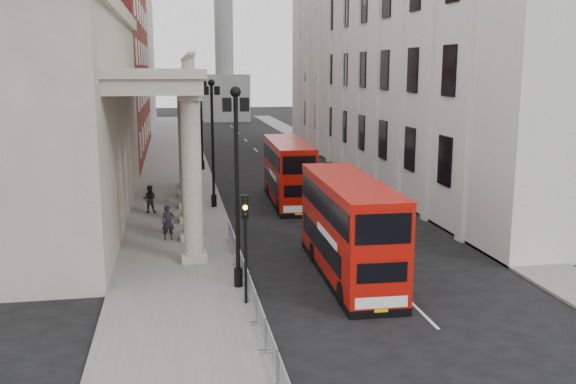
% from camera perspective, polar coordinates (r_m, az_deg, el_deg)
% --- Properties ---
extents(ground, '(260.00, 260.00, 0.00)m').
position_cam_1_polar(ground, '(23.75, -1.96, -11.71)').
color(ground, black).
rests_on(ground, ground).
extents(sidewalk_west, '(6.00, 140.00, 0.12)m').
position_cam_1_polar(sidewalk_west, '(52.49, -9.90, 0.85)').
color(sidewalk_west, slate).
rests_on(sidewalk_west, ground).
extents(sidewalk_east, '(3.00, 140.00, 0.12)m').
position_cam_1_polar(sidewalk_east, '(55.04, 7.54, 1.39)').
color(sidewalk_east, slate).
rests_on(sidewalk_east, ground).
extents(kerb, '(0.20, 140.00, 0.14)m').
position_cam_1_polar(kerb, '(52.57, -6.68, 0.97)').
color(kerb, slate).
rests_on(kerb, ground).
extents(portico_building, '(9.00, 28.00, 12.00)m').
position_cam_1_polar(portico_building, '(40.51, -20.78, 5.81)').
color(portico_building, gray).
rests_on(portico_building, ground).
extents(brick_building, '(9.00, 32.00, 22.00)m').
position_cam_1_polar(brick_building, '(70.11, -16.58, 12.06)').
color(brick_building, maroon).
rests_on(brick_building, ground).
extents(west_building_far, '(9.00, 30.00, 20.00)m').
position_cam_1_polar(west_building_far, '(101.97, -14.58, 11.13)').
color(west_building_far, gray).
rests_on(west_building_far, ground).
extents(east_building, '(8.00, 55.00, 25.00)m').
position_cam_1_polar(east_building, '(57.07, 9.71, 14.20)').
color(east_building, beige).
rests_on(east_building, ground).
extents(monument_column, '(8.00, 8.00, 54.20)m').
position_cam_1_polar(monument_column, '(114.26, -5.73, 14.37)').
color(monument_column, '#60605E').
rests_on(monument_column, ground).
extents(lamp_post_south, '(1.05, 0.44, 8.32)m').
position_cam_1_polar(lamp_post_south, '(26.16, -4.58, 1.61)').
color(lamp_post_south, black).
rests_on(lamp_post_south, sidewalk_west).
extents(lamp_post_mid, '(1.05, 0.44, 8.32)m').
position_cam_1_polar(lamp_post_mid, '(41.98, -6.73, 5.11)').
color(lamp_post_mid, black).
rests_on(lamp_post_mid, sidewalk_west).
extents(lamp_post_north, '(1.05, 0.44, 8.32)m').
position_cam_1_polar(lamp_post_north, '(57.90, -7.71, 6.69)').
color(lamp_post_north, black).
rests_on(lamp_post_north, sidewalk_west).
extents(traffic_light, '(0.28, 0.33, 4.30)m').
position_cam_1_polar(traffic_light, '(24.57, -3.82, -3.30)').
color(traffic_light, black).
rests_on(traffic_light, sidewalk_west).
extents(crowd_barriers, '(0.50, 18.75, 1.10)m').
position_cam_1_polar(crowd_barriers, '(25.53, -3.48, -8.46)').
color(crowd_barriers, gray).
rests_on(crowd_barriers, sidewalk_west).
extents(bus_near, '(2.68, 10.16, 4.36)m').
position_cam_1_polar(bus_near, '(28.44, 5.44, -3.06)').
color(bus_near, '#B71008').
rests_on(bus_near, ground).
extents(bus_far, '(2.74, 9.91, 4.24)m').
position_cam_1_polar(bus_far, '(43.94, 0.01, 1.91)').
color(bus_far, '#A90F07').
rests_on(bus_far, ground).
extents(pedestrian_a, '(0.76, 0.58, 1.88)m').
position_cam_1_polar(pedestrian_a, '(34.73, -10.61, -2.69)').
color(pedestrian_a, black).
rests_on(pedestrian_a, sidewalk_west).
extents(pedestrian_b, '(0.96, 0.81, 1.76)m').
position_cam_1_polar(pedestrian_b, '(41.49, -12.21, -0.60)').
color(pedestrian_b, black).
rests_on(pedestrian_b, sidewalk_west).
extents(pedestrian_c, '(0.85, 0.57, 1.71)m').
position_cam_1_polar(pedestrian_c, '(45.17, -8.23, 0.44)').
color(pedestrian_c, black).
rests_on(pedestrian_c, sidewalk_west).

